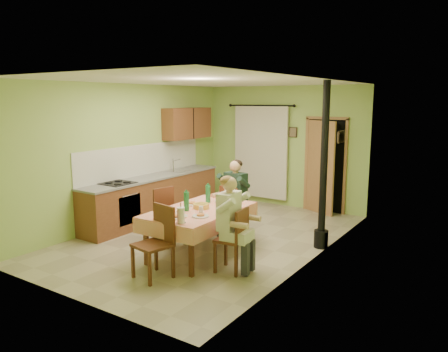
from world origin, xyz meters
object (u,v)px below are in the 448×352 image
Objects in this scene: man_far at (235,189)px; chair_far at (234,221)px; dining_table at (200,232)px; chair_left at (170,228)px; man_right at (231,213)px; stove_flue at (323,188)px; chair_right at (232,252)px; chair_near at (154,258)px.

chair_far is at bearing -90.00° from man_far.
dining_table is 0.77m from chair_left.
man_far and man_right have the same top height.
stove_flue is (1.57, 0.27, 0.15)m from man_far.
stove_flue is at bearing 41.98° from dining_table.
chair_right is 0.59m from man_right.
chair_right is (0.87, -1.44, 0.00)m from chair_far.
man_far is 1.69m from man_right.
chair_right is at bearing -112.13° from stove_flue.
chair_far is (-0.06, 1.14, -0.09)m from dining_table.
man_right reaches higher than chair_near.
man_far is (-0.06, 1.15, 0.50)m from dining_table.
man_right is at bearing 90.00° from chair_right.
stove_flue is (2.27, 1.28, 0.73)m from chair_left.
stove_flue reaches higher than dining_table.
stove_flue is (1.51, 1.42, 0.65)m from dining_table.
chair_near is at bearing -80.87° from man_far.
man_right is at bearing -122.98° from chair_near.
dining_table is at bearing 94.22° from chair_left.
man_far is at bearing -170.16° from stove_flue.
man_right is 0.50× the size of stove_flue.
chair_right is 1.63m from chair_left.
dining_table is 1.26m from man_far.
dining_table is at bearing -79.76° from chair_far.
stove_flue is (0.72, 1.73, 0.15)m from man_right.
chair_far is 1.68m from chair_right.
chair_left reaches higher than chair_far.
chair_left is at bearing 67.74° from chair_right.
stove_flue reaches higher than chair_left.
chair_near is (0.08, -2.24, 0.00)m from chair_far.
chair_right reaches higher than dining_table.
dining_table is 0.99m from man_right.
chair_left is (-0.75, 0.15, -0.09)m from dining_table.
man_right reaches higher than dining_table.
chair_far is at bearing -169.72° from stove_flue.
man_right is at bearing -112.49° from stove_flue.
chair_near is (0.02, -1.10, -0.09)m from dining_table.
chair_right is at bearing -90.00° from man_right.
chair_left is at bearing 167.62° from dining_table.
chair_far is 2.24m from chair_near.
chair_left reaches higher than chair_right.
chair_left reaches higher than dining_table.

